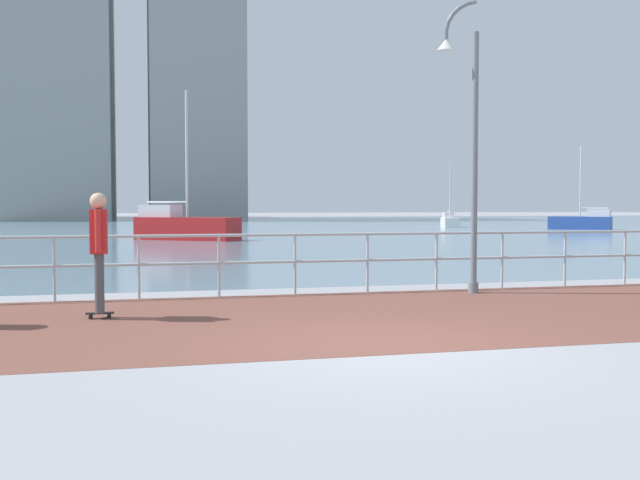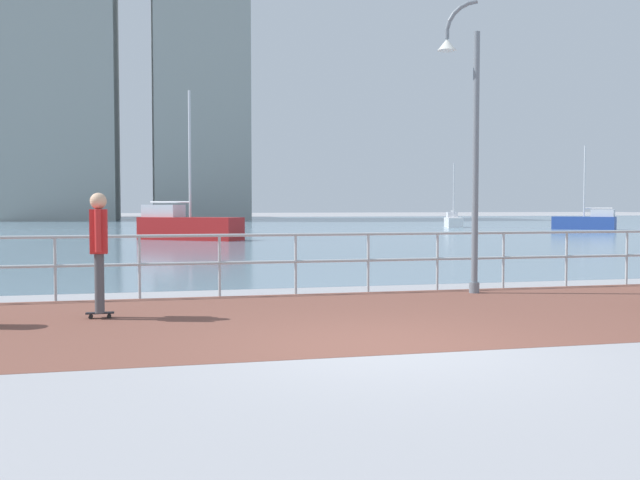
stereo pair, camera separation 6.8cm
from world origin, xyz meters
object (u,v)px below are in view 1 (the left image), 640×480
object	(u,v)px
lamppost	(466,132)
sailboat_gray	(582,221)
sailboat_white	(450,221)
sailboat_blue	(184,226)
skateboarder	(99,243)

from	to	relation	value
lamppost	sailboat_gray	distance (m)	39.25
sailboat_white	sailboat_gray	size ratio (longest dim) A/B	0.83
sailboat_gray	sailboat_blue	bearing A→B (deg)	-162.05
lamppost	sailboat_white	distance (m)	41.18
lamppost	sailboat_blue	xyz separation A→B (m)	(-3.91, 22.53, -2.33)
sailboat_white	sailboat_gray	xyz separation A→B (m)	(6.98, -6.27, 0.09)
lamppost	skateboarder	world-z (taller)	lamppost
skateboarder	sailboat_gray	bearing A→B (deg)	47.79
lamppost	sailboat_gray	xyz separation A→B (m)	(23.45, 31.39, -2.46)
skateboarder	sailboat_blue	world-z (taller)	sailboat_blue
lamppost	skateboarder	bearing A→B (deg)	-165.93
sailboat_gray	sailboat_blue	distance (m)	28.75
sailboat_gray	sailboat_blue	world-z (taller)	sailboat_blue
sailboat_gray	lamppost	bearing A→B (deg)	-126.76
sailboat_gray	sailboat_blue	xyz separation A→B (m)	(-27.35, -8.86, 0.13)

